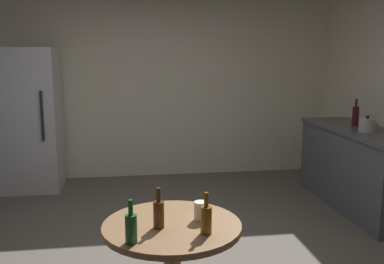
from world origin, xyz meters
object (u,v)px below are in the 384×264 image
at_px(wine_bottle_on_counter, 355,116).
at_px(foreground_table, 172,241).
at_px(beer_bottle_green, 131,227).
at_px(beer_bottle_brown, 159,213).
at_px(plastic_cup_white, 201,211).
at_px(refrigerator, 31,120).
at_px(beer_bottle_amber, 206,219).
at_px(kettle, 367,125).

xyz_separation_m(wine_bottle_on_counter, foreground_table, (-2.34, -2.22, -0.39)).
relative_size(wine_bottle_on_counter, beer_bottle_green, 1.35).
xyz_separation_m(beer_bottle_brown, plastic_cup_white, (0.25, 0.08, -0.03)).
relative_size(refrigerator, beer_bottle_green, 7.83).
bearing_deg(beer_bottle_brown, foreground_table, 31.37).
xyz_separation_m(wine_bottle_on_counter, beer_bottle_brown, (-2.42, -2.27, -0.20)).
bearing_deg(beer_bottle_brown, beer_bottle_amber, -25.48).
relative_size(kettle, beer_bottle_brown, 1.06).
xyz_separation_m(beer_bottle_amber, beer_bottle_green, (-0.40, -0.06, 0.00)).
bearing_deg(wine_bottle_on_counter, beer_bottle_green, -136.46).
bearing_deg(wine_bottle_on_counter, beer_bottle_amber, -132.36).
bearing_deg(wine_bottle_on_counter, plastic_cup_white, -134.78).
bearing_deg(beer_bottle_brown, beer_bottle_green, -130.39).
bearing_deg(foreground_table, beer_bottle_green, -135.46).
xyz_separation_m(beer_bottle_amber, beer_bottle_brown, (-0.25, 0.12, 0.00)).
distance_m(foreground_table, plastic_cup_white, 0.24).
relative_size(kettle, beer_bottle_amber, 1.06).
xyz_separation_m(kettle, foreground_table, (-2.26, -1.83, -0.34)).
height_order(refrigerator, beer_bottle_green, refrigerator).
height_order(beer_bottle_green, plastic_cup_white, beer_bottle_green).
xyz_separation_m(beer_bottle_green, plastic_cup_white, (0.40, 0.26, -0.03)).
distance_m(refrigerator, beer_bottle_amber, 3.81).
bearing_deg(kettle, refrigerator, 158.94).
bearing_deg(plastic_cup_white, beer_bottle_green, -147.31).
relative_size(beer_bottle_green, plastic_cup_white, 2.09).
height_order(refrigerator, plastic_cup_white, refrigerator).
height_order(kettle, foreground_table, kettle).
bearing_deg(foreground_table, wine_bottle_on_counter, 43.44).
height_order(refrigerator, beer_bottle_amber, refrigerator).
bearing_deg(plastic_cup_white, foreground_table, -169.65).
xyz_separation_m(refrigerator, beer_bottle_green, (1.25, -3.50, -0.08)).
distance_m(kettle, beer_bottle_brown, 3.01).
relative_size(refrigerator, kettle, 7.38).
distance_m(kettle, wine_bottle_on_counter, 0.40).
bearing_deg(refrigerator, beer_bottle_green, -70.38).
bearing_deg(beer_bottle_amber, beer_bottle_green, -171.16).
distance_m(wine_bottle_on_counter, plastic_cup_white, 3.09).
xyz_separation_m(foreground_table, beer_bottle_brown, (-0.08, -0.05, 0.19)).
distance_m(refrigerator, kettle, 4.01).
height_order(beer_bottle_amber, beer_bottle_green, same).
xyz_separation_m(wine_bottle_on_counter, plastic_cup_white, (-2.17, -2.19, -0.23)).
height_order(kettle, beer_bottle_amber, kettle).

